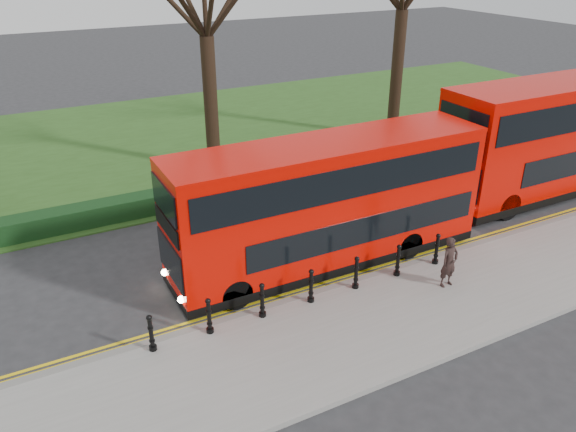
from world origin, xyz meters
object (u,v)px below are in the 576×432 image
pedestrian (449,262)px  bus_rear (566,136)px  bus_lead (329,204)px  bollard_row (311,286)px

pedestrian → bus_rear: bearing=18.5°
bus_lead → pedestrian: bearing=-52.9°
bollard_row → bus_lead: bus_lead is taller
bollard_row → pedestrian: size_ratio=5.88×
bollard_row → bus_rear: 13.69m
bollard_row → bus_lead: bearing=48.5°
bus_lead → bollard_row: bearing=-131.5°
bollard_row → bus_rear: bus_rear is taller
bus_lead → bus_rear: size_ratio=0.89×
bus_rear → bollard_row: bearing=-168.9°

